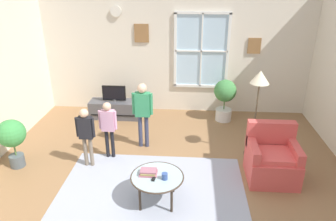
% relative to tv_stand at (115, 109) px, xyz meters
% --- Properties ---
extents(ground_plane, '(6.62, 6.93, 0.02)m').
position_rel_tv_stand_xyz_m(ground_plane, '(1.34, -2.63, -0.21)').
color(ground_plane, olive).
extents(back_wall, '(6.02, 0.17, 2.92)m').
position_rel_tv_stand_xyz_m(back_wall, '(1.35, 0.59, 1.26)').
color(back_wall, beige).
rests_on(back_wall, ground_plane).
extents(area_rug, '(2.82, 1.90, 0.01)m').
position_rel_tv_stand_xyz_m(area_rug, '(1.15, -2.56, -0.19)').
color(area_rug, '#999EAD').
rests_on(area_rug, ground_plane).
extents(tv_stand, '(1.13, 0.43, 0.40)m').
position_rel_tv_stand_xyz_m(tv_stand, '(0.00, 0.00, 0.00)').
color(tv_stand, '#4C4C51').
rests_on(tv_stand, ground_plane).
extents(television, '(0.52, 0.08, 0.36)m').
position_rel_tv_stand_xyz_m(television, '(0.00, -0.00, 0.39)').
color(television, '#4C4C4C').
rests_on(television, tv_stand).
extents(armchair, '(0.76, 0.74, 0.87)m').
position_rel_tv_stand_xyz_m(armchair, '(3.01, -2.10, 0.13)').
color(armchair, '#D14C47').
rests_on(armchair, ground_plane).
extents(coffee_table, '(0.76, 0.76, 0.43)m').
position_rel_tv_stand_xyz_m(coffee_table, '(1.26, -2.82, 0.20)').
color(coffee_table, '#99B2B7').
rests_on(coffee_table, ground_plane).
extents(book_stack, '(0.25, 0.19, 0.07)m').
position_rel_tv_stand_xyz_m(book_stack, '(1.13, -2.77, 0.26)').
color(book_stack, '#B36072').
rests_on(book_stack, coffee_table).
extents(cup, '(0.08, 0.08, 0.09)m').
position_rel_tv_stand_xyz_m(cup, '(1.37, -2.87, 0.27)').
color(cup, '#334C8C').
rests_on(cup, coffee_table).
extents(remote_near_books, '(0.06, 0.14, 0.02)m').
position_rel_tv_stand_xyz_m(remote_near_books, '(1.22, -2.87, 0.24)').
color(remote_near_books, black).
rests_on(remote_near_books, coffee_table).
extents(person_pink_shirt, '(0.32, 0.14, 1.05)m').
position_rel_tv_stand_xyz_m(person_pink_shirt, '(0.29, -1.68, 0.46)').
color(person_pink_shirt, black).
rests_on(person_pink_shirt, ground_plane).
extents(person_black_shirt, '(0.32, 0.14, 1.05)m').
position_rel_tv_stand_xyz_m(person_black_shirt, '(-0.00, -1.98, 0.46)').
color(person_black_shirt, '#726656').
rests_on(person_black_shirt, ground_plane).
extents(person_green_shirt, '(0.38, 0.17, 1.26)m').
position_rel_tv_stand_xyz_m(person_green_shirt, '(0.84, -1.26, 0.59)').
color(person_green_shirt, '#333851').
rests_on(person_green_shirt, ground_plane).
extents(potted_plant_by_window, '(0.49, 0.49, 0.94)m').
position_rel_tv_stand_xyz_m(potted_plant_by_window, '(2.45, 0.02, 0.38)').
color(potted_plant_by_window, silver).
rests_on(potted_plant_by_window, ground_plane).
extents(potted_plant_corner, '(0.46, 0.46, 0.86)m').
position_rel_tv_stand_xyz_m(potted_plant_corner, '(-1.22, -2.09, 0.37)').
color(potted_plant_corner, '#4C565B').
rests_on(potted_plant_corner, ground_plane).
extents(floor_lamp, '(0.32, 0.32, 1.58)m').
position_rel_tv_stand_xyz_m(floor_lamp, '(2.83, -1.41, 1.12)').
color(floor_lamp, black).
rests_on(floor_lamp, ground_plane).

